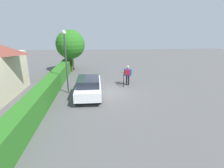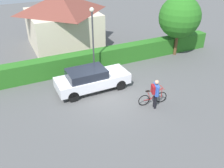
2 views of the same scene
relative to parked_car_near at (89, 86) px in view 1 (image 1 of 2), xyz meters
The scene contains 7 objects.
ground_plane 1.72m from the parked_car_near, 63.72° to the right, with size 60.00×60.00×0.00m, color #535353.
hedge_row 2.91m from the parked_car_near, 76.39° to the left, with size 21.44×0.90×1.30m, color #296B1F.
parked_car_near is the anchor object (origin of this frame).
bicycle 3.87m from the parked_car_near, 48.93° to the right, with size 1.72×0.50×0.99m.
person_rider 4.05m from the parked_car_near, 53.40° to the right, with size 0.46×0.66×1.72m.
street_lamp 2.82m from the parked_car_near, 62.59° to the left, with size 0.28×0.28×4.60m.
tree_kerbside 8.77m from the parked_car_near, 15.43° to the left, with size 3.17×3.17×4.64m.
Camera 1 is at (-13.02, 0.73, 4.70)m, focal length 28.73 mm.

